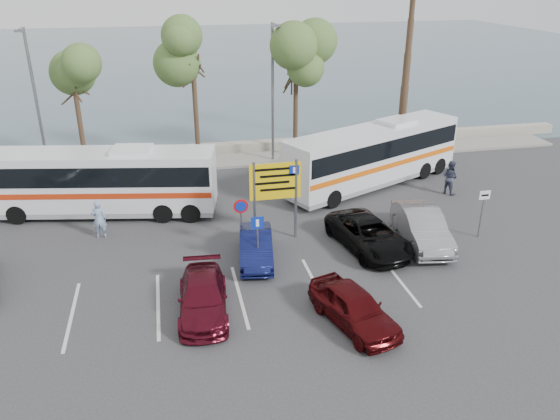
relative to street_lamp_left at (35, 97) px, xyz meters
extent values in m
plane|color=#333335|center=(10.00, -13.52, -4.60)|extent=(120.00, 120.00, 0.00)
cube|color=gray|center=(10.00, 0.48, -4.52)|extent=(44.00, 2.40, 0.15)
cube|color=gray|center=(10.00, 2.48, -4.30)|extent=(48.00, 0.80, 0.60)
plane|color=#3D5462|center=(10.00, 46.48, -4.59)|extent=(140.00, 140.00, 0.00)
cylinder|color=#382619|center=(2.00, 0.48, -1.93)|extent=(0.28, 0.28, 5.04)
cylinder|color=#382619|center=(8.50, 0.48, -1.65)|extent=(0.28, 0.28, 5.60)
cylinder|color=#382619|center=(14.50, 0.48, -1.86)|extent=(0.28, 0.28, 5.18)
cylinder|color=#382619|center=(21.50, 0.48, 0.55)|extent=(0.48, 0.48, 10.00)
cylinder|color=slate|center=(0.00, 0.08, -0.45)|extent=(0.16, 0.16, 8.00)
cylinder|color=slate|center=(0.00, -0.37, 3.50)|extent=(0.12, 0.90, 0.12)
cube|color=slate|center=(0.00, -0.87, 3.45)|extent=(0.45, 0.25, 0.12)
cylinder|color=slate|center=(13.00, 0.08, -0.45)|extent=(0.16, 0.16, 8.00)
cylinder|color=slate|center=(13.00, -0.37, 3.50)|extent=(0.12, 0.90, 0.12)
cube|color=slate|center=(13.00, -0.87, 3.45)|extent=(0.45, 0.25, 0.12)
cylinder|color=slate|center=(10.10, -10.32, -2.80)|extent=(0.12, 0.12, 3.60)
cylinder|color=slate|center=(11.90, -10.32, -2.80)|extent=(0.12, 0.12, 3.60)
cube|color=yellow|center=(11.00, -10.32, -1.90)|extent=(2.20, 0.06, 1.60)
cube|color=#0C2699|center=(11.80, -10.36, -1.45)|extent=(0.42, 0.01, 0.42)
cylinder|color=slate|center=(9.40, -11.12, -3.50)|extent=(0.07, 0.07, 2.20)
cylinder|color=#B20C0C|center=(9.40, -11.15, -2.55)|extent=(0.60, 0.03, 0.60)
cylinder|color=slate|center=(9.80, -12.72, -3.50)|extent=(0.07, 0.07, 2.20)
cube|color=#0C2699|center=(9.80, -12.74, -2.60)|extent=(0.50, 0.03, 0.50)
cylinder|color=slate|center=(19.80, -12.02, -3.50)|extent=(0.07, 0.07, 2.20)
cube|color=white|center=(19.80, -12.04, -2.60)|extent=(0.50, 0.03, 0.40)
cube|color=silver|center=(3.50, -5.97, -2.80)|extent=(10.92, 4.23, 2.63)
cube|color=black|center=(3.50, -5.97, -2.33)|extent=(10.71, 4.23, 0.93)
cube|color=#B62C0E|center=(3.50, -5.97, -3.22)|extent=(10.82, 4.24, 0.27)
cube|color=gray|center=(3.50, -5.97, -4.11)|extent=(10.81, 4.18, 0.49)
cube|color=silver|center=(3.50, -5.97, -1.38)|extent=(2.01, 1.73, 0.21)
cube|color=silver|center=(17.50, -4.99, -2.76)|extent=(10.89, 6.71, 2.69)
cube|color=black|center=(17.50, -4.99, -2.28)|extent=(10.71, 6.65, 0.96)
cube|color=#E15C0D|center=(17.50, -4.99, -3.19)|extent=(10.80, 6.69, 0.27)
cube|color=gray|center=(17.50, -4.99, -4.10)|extent=(10.78, 6.64, 0.50)
cube|color=silver|center=(17.50, -4.99, -1.30)|extent=(2.27, 2.09, 0.22)
imported|color=#0F1446|center=(9.84, -12.02, -3.99)|extent=(1.80, 3.84, 1.22)
imported|color=#530D1B|center=(7.44, -15.27, -4.01)|extent=(1.95, 4.16, 1.17)
imported|color=#460A0C|center=(12.24, -17.02, -3.95)|extent=(2.57, 4.09, 1.30)
imported|color=black|center=(14.64, -12.02, -3.95)|extent=(2.91, 4.94, 1.29)
imported|color=gray|center=(17.04, -12.02, -3.85)|extent=(2.20, 4.72, 1.50)
imported|color=#839BBF|center=(3.51, -8.52, -3.73)|extent=(0.64, 0.42, 1.73)
imported|color=#343A4F|center=(21.00, -7.02, -3.70)|extent=(1.00, 1.09, 1.79)
camera|label=1|loc=(6.68, -31.28, 6.22)|focal=35.00mm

